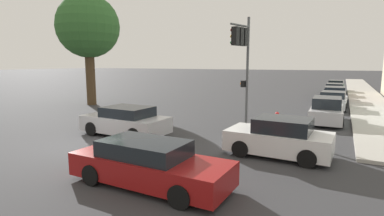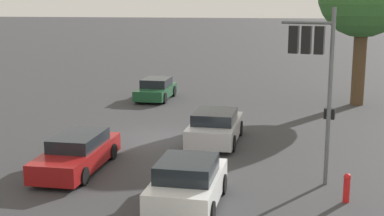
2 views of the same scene
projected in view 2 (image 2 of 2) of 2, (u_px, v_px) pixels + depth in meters
ground_plane at (164, 138)px, 23.95m from camera, size 300.00×300.00×0.00m
traffic_signal at (314, 58)px, 17.40m from camera, size 0.66×1.86×5.87m
crossing_car_0 at (215, 127)px, 23.12m from camera, size 4.38×2.21×1.41m
crossing_car_1 at (156, 89)px, 33.04m from camera, size 4.11×2.03×1.30m
crossing_car_2 at (78, 153)px, 19.42m from camera, size 4.83×1.95×1.31m
crossing_car_3 at (188, 184)px, 16.00m from camera, size 3.90×2.12×1.47m
fire_hydrant at (347, 187)px, 16.32m from camera, size 0.22×0.22×0.92m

